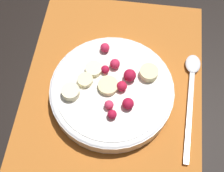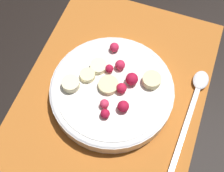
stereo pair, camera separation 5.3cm
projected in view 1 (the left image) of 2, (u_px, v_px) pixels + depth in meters
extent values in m
plane|color=black|center=(112.00, 96.00, 0.57)|extent=(3.00, 3.00, 0.00)
cube|color=#B26023|center=(112.00, 96.00, 0.57)|extent=(0.46, 0.33, 0.01)
cylinder|color=white|center=(112.00, 92.00, 0.55)|extent=(0.22, 0.22, 0.03)
torus|color=white|center=(112.00, 89.00, 0.54)|extent=(0.22, 0.22, 0.01)
cylinder|color=white|center=(112.00, 88.00, 0.54)|extent=(0.20, 0.20, 0.00)
cylinder|color=beige|center=(85.00, 80.00, 0.54)|extent=(0.04, 0.04, 0.01)
cylinder|color=beige|center=(108.00, 85.00, 0.54)|extent=(0.05, 0.05, 0.01)
cylinder|color=#F4EAB7|center=(94.00, 69.00, 0.55)|extent=(0.04, 0.04, 0.01)
cylinder|color=beige|center=(149.00, 73.00, 0.54)|extent=(0.03, 0.03, 0.01)
cylinder|color=#F4EAB7|center=(71.00, 92.00, 0.53)|extent=(0.04, 0.04, 0.01)
sphere|color=#DB3356|center=(106.00, 104.00, 0.52)|extent=(0.02, 0.02, 0.02)
sphere|color=red|center=(122.00, 86.00, 0.53)|extent=(0.02, 0.02, 0.02)
sphere|color=#B21433|center=(128.00, 104.00, 0.51)|extent=(0.02, 0.02, 0.02)
sphere|color=#B21433|center=(105.00, 69.00, 0.55)|extent=(0.01, 0.01, 0.01)
sphere|color=#D12347|center=(112.00, 64.00, 0.55)|extent=(0.02, 0.02, 0.02)
sphere|color=#D12347|center=(105.00, 48.00, 0.57)|extent=(0.02, 0.02, 0.02)
sphere|color=#B21433|center=(130.00, 75.00, 0.54)|extent=(0.02, 0.02, 0.02)
sphere|color=#B21433|center=(112.00, 114.00, 0.51)|extent=(0.02, 0.02, 0.02)
cube|color=silver|center=(189.00, 115.00, 0.55)|extent=(0.18, 0.02, 0.00)
ellipsoid|color=silver|center=(193.00, 64.00, 0.59)|extent=(0.04, 0.03, 0.01)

